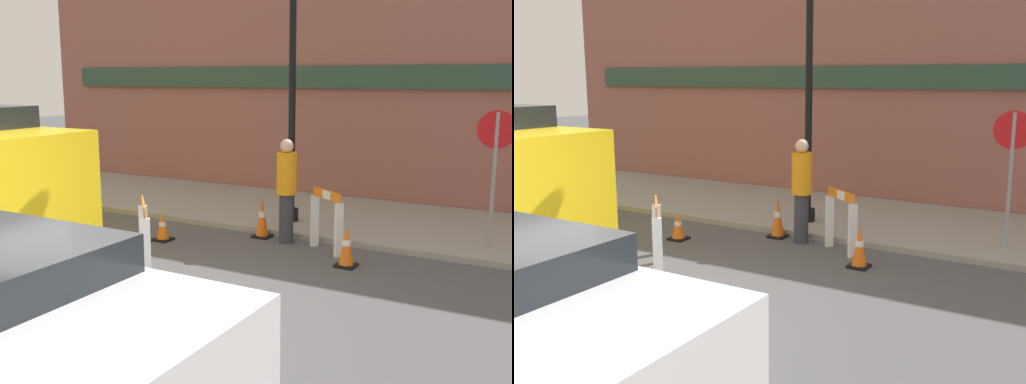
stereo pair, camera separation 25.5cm
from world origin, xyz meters
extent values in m
plane|color=#4C4C4F|center=(0.00, 0.00, 0.00)|extent=(60.00, 60.00, 0.00)
cube|color=gray|center=(0.00, 6.29, 0.05)|extent=(18.00, 3.58, 0.11)
cube|color=#93564C|center=(0.00, 8.16, 2.75)|extent=(18.00, 0.12, 5.50)
cube|color=#2D4738|center=(0.00, 8.05, 2.80)|extent=(16.20, 0.10, 0.50)
cylinder|color=black|center=(-0.12, 5.33, 0.23)|extent=(0.29, 0.29, 0.24)
cylinder|color=black|center=(-0.12, 5.33, 2.53)|extent=(0.13, 0.13, 4.85)
cylinder|color=gray|center=(3.44, 5.32, 1.18)|extent=(0.06, 0.06, 2.16)
cylinder|color=red|center=(3.44, 5.32, 1.99)|extent=(0.60, 0.09, 0.60)
cube|color=white|center=(-1.02, 2.11, 0.45)|extent=(0.14, 0.13, 0.91)
cube|color=white|center=(-0.44, 1.47, 0.45)|extent=(0.14, 0.13, 0.91)
cube|color=orange|center=(-0.73, 1.79, 0.98)|extent=(0.64, 0.70, 0.15)
cube|color=white|center=(-0.73, 1.79, 0.98)|extent=(0.21, 0.23, 0.14)
cube|color=white|center=(1.41, 3.90, 0.43)|extent=(0.12, 0.14, 0.86)
cube|color=white|center=(0.83, 4.29, 0.43)|extent=(0.12, 0.14, 0.86)
cube|color=orange|center=(1.12, 4.10, 0.94)|extent=(0.65, 0.45, 0.15)
cube|color=white|center=(1.12, 4.10, 0.94)|extent=(0.21, 0.15, 0.14)
cube|color=black|center=(-0.20, 4.34, 0.02)|extent=(0.30, 0.30, 0.04)
cone|color=orange|center=(-0.20, 4.34, 0.39)|extent=(0.22, 0.22, 0.69)
cylinder|color=white|center=(-0.20, 4.34, 0.42)|extent=(0.13, 0.13, 0.10)
cube|color=black|center=(1.70, 3.49, 0.02)|extent=(0.30, 0.30, 0.04)
cone|color=orange|center=(1.70, 3.49, 0.34)|extent=(0.23, 0.22, 0.61)
cylinder|color=white|center=(1.70, 3.49, 0.37)|extent=(0.13, 0.13, 0.08)
cube|color=black|center=(-1.61, 3.31, 0.02)|extent=(0.30, 0.30, 0.04)
cone|color=orange|center=(-1.61, 3.31, 0.27)|extent=(0.23, 0.22, 0.46)
cylinder|color=white|center=(-1.61, 3.31, 0.29)|extent=(0.13, 0.13, 0.06)
cylinder|color=#33333D|center=(0.32, 4.25, 0.42)|extent=(0.27, 0.27, 0.85)
cylinder|color=orange|center=(0.32, 4.25, 1.20)|extent=(0.38, 0.38, 0.71)
sphere|color=beige|center=(0.32, 4.25, 1.67)|extent=(0.25, 0.25, 0.22)
cylinder|color=black|center=(-3.10, 2.34, 0.30)|extent=(0.60, 0.18, 0.60)
camera|label=1|loc=(4.77, -4.66, 2.80)|focal=42.00mm
camera|label=2|loc=(4.99, -4.53, 2.80)|focal=42.00mm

